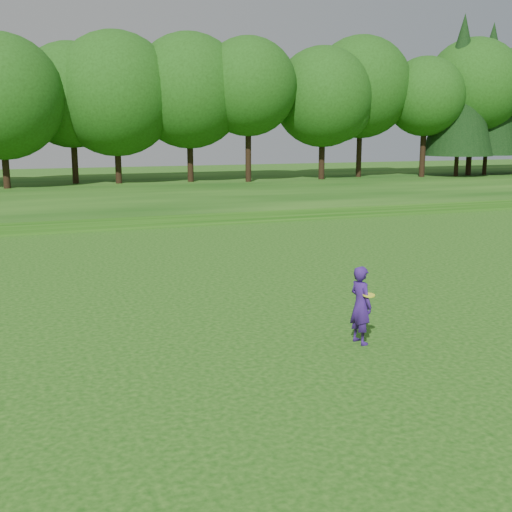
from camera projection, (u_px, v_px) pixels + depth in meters
name	position (u px, v px, depth m)	size (l,w,h in m)	color
ground	(199.00, 380.00, 12.20)	(140.00, 140.00, 0.00)	#13450D
berm	(68.00, 195.00, 43.46)	(130.00, 30.00, 0.60)	#13450D
walking_path	(90.00, 228.00, 30.62)	(130.00, 1.60, 0.04)	gray
treeline	(58.00, 80.00, 45.61)	(104.00, 7.00, 15.00)	#1C4510
woman	(361.00, 305.00, 14.14)	(0.51, 0.70, 1.75)	#381A75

